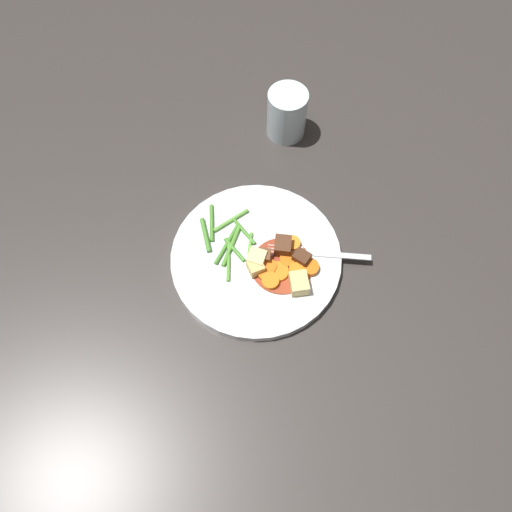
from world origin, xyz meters
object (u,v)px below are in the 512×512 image
Objects in this scene: carrot_slice_0 at (270,281)px; carrot_slice_4 at (278,272)px; carrot_slice_2 at (310,267)px; carrot_slice_5 at (292,243)px; meat_chunk_2 at (302,258)px; carrot_slice_3 at (266,274)px; meat_chunk_0 at (283,246)px; potato_chunk_2 at (256,268)px; carrot_slice_6 at (288,259)px; potato_chunk_1 at (257,259)px; dinner_plate at (256,258)px; fork at (315,254)px; carrot_slice_7 at (269,267)px; carrot_slice_1 at (296,270)px; potato_chunk_0 at (299,283)px; water_glass at (287,114)px; meat_chunk_1 at (265,254)px.

carrot_slice_0 is 0.82× the size of carrot_slice_4.
carrot_slice_5 is at bearing 144.89° from carrot_slice_2.
carrot_slice_3 is at bearing -132.48° from meat_chunk_2.
carrot_slice_0 is at bearing -85.62° from meat_chunk_0.
potato_chunk_2 is at bearing -118.27° from carrot_slice_5.
carrot_slice_2 is at bearing 44.64° from carrot_slice_0.
carrot_slice_6 is 1.00× the size of potato_chunk_1.
dinner_plate is 0.07m from carrot_slice_5.
meat_chunk_2 is 0.15× the size of fork.
carrot_slice_7 is at bearing -108.53° from carrot_slice_5.
dinner_plate is at bearing 113.49° from potato_chunk_2.
meat_chunk_0 is at bearing 165.32° from carrot_slice_2.
carrot_slice_1 is 0.89× the size of carrot_slice_5.
meat_chunk_0 is at bearing 51.33° from potato_chunk_1.
carrot_slice_5 is at bearing 61.73° from potato_chunk_2.
meat_chunk_0 is at bearing 133.99° from potato_chunk_0.
carrot_slice_7 is 0.06m from meat_chunk_2.
potato_chunk_1 is (-0.09, -0.02, 0.01)m from carrot_slice_2.
water_glass reaches higher than carrot_slice_2.
carrot_slice_2 is 0.86× the size of carrot_slice_4.
dinner_plate is at bearing -77.79° from water_glass.
meat_chunk_2 reaches higher than carrot_slice_0.
potato_chunk_2 is 0.25× the size of water_glass.
water_glass reaches higher than potato_chunk_2.
water_glass reaches higher than potato_chunk_1.
potato_chunk_0 is at bearing -94.01° from fork.
carrot_slice_3 is 1.02× the size of meat_chunk_2.
carrot_slice_0 reaches higher than carrot_slice_5.
meat_chunk_1 reaches higher than carrot_slice_3.
potato_chunk_2 is at bearing -143.35° from meat_chunk_2.
potato_chunk_2 is (-0.08, -0.00, -0.00)m from potato_chunk_0.
meat_chunk_0 is 0.27m from water_glass.
carrot_slice_5 is (-0.04, 0.03, -0.00)m from carrot_slice_2.
dinner_plate is at bearing -137.16° from carrot_slice_5.
carrot_slice_0 is at bearing -62.34° from carrot_slice_7.
carrot_slice_0 reaches higher than carrot_slice_6.
meat_chunk_2 is at bearing 36.65° from potato_chunk_2.
meat_chunk_2 is (0.04, 0.05, 0.01)m from carrot_slice_3.
meat_chunk_0 is 1.45× the size of meat_chunk_1.
carrot_slice_3 is at bearing -3.97° from potato_chunk_2.
carrot_slice_1 is at bearing 48.54° from carrot_slice_0.
carrot_slice_0 is 0.02m from carrot_slice_4.
potato_chunk_2 is at bearing -139.30° from fork.
carrot_slice_3 is at bearing -34.04° from potato_chunk_1.
carrot_slice_3 is at bearing -64.45° from meat_chunk_1.
meat_chunk_1 is 0.22× the size of water_glass.
carrot_slice_3 is at bearing -104.75° from carrot_slice_5.
potato_chunk_1 is (-0.02, 0.00, 0.01)m from carrot_slice_7.
carrot_slice_6 is 0.29× the size of water_glass.
carrot_slice_0 and carrot_slice_7 have the same top height.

